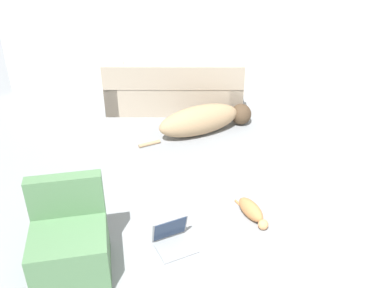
# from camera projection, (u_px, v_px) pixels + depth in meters

# --- Properties ---
(wall_back) EXTENTS (6.51, 0.06, 2.44)m
(wall_back) POSITION_uv_depth(u_px,v_px,m) (209.00, 20.00, 6.49)
(wall_back) COLOR silver
(wall_back) RESTS_ON ground_plane
(couch) EXTENTS (2.04, 0.84, 0.78)m
(couch) POSITION_uv_depth(u_px,v_px,m) (175.00, 91.00, 6.52)
(couch) COLOR tan
(couch) RESTS_ON ground_plane
(dog) EXTENTS (1.59, 0.96, 0.41)m
(dog) POSITION_uv_depth(u_px,v_px,m) (205.00, 119.00, 5.84)
(dog) COLOR #A38460
(dog) RESTS_ON ground_plane
(cat) EXTENTS (0.33, 0.51, 0.17)m
(cat) POSITION_uv_depth(u_px,v_px,m) (252.00, 211.00, 4.31)
(cat) COLOR #BC7A47
(cat) RESTS_ON ground_plane
(laptop_open) EXTENTS (0.45, 0.44, 0.26)m
(laptop_open) POSITION_uv_depth(u_px,v_px,m) (173.00, 237.00, 3.98)
(laptop_open) COLOR gray
(laptop_open) RESTS_ON ground_plane
(side_chair) EXTENTS (0.75, 0.74, 0.83)m
(side_chair) POSITION_uv_depth(u_px,v_px,m) (70.00, 244.00, 3.61)
(side_chair) COLOR #4C754C
(side_chair) RESTS_ON ground_plane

